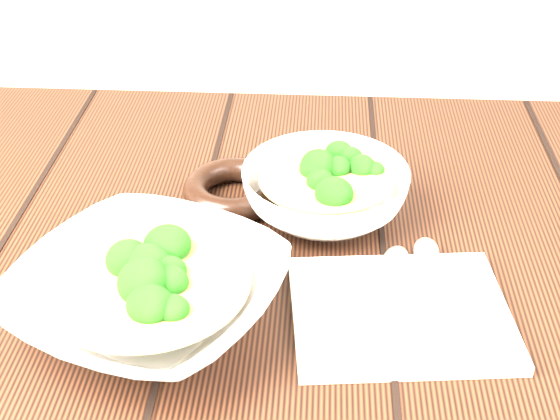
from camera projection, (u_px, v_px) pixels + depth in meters
name	position (u px, v px, depth m)	size (l,w,h in m)	color
table	(213.00, 347.00, 0.86)	(1.20, 0.80, 0.75)	black
soup_bowl_front	(148.00, 293.00, 0.70)	(0.31, 0.31, 0.07)	silver
soup_bowl_back	(325.00, 190.00, 0.85)	(0.24, 0.24, 0.06)	silver
trivet	(234.00, 190.00, 0.88)	(0.12, 0.12, 0.03)	black
napkin	(400.00, 313.00, 0.72)	(0.20, 0.16, 0.01)	beige
spoon_left	(391.00, 279.00, 0.75)	(0.05, 0.16, 0.01)	#9F9A8C
spoon_right	(427.00, 271.00, 0.76)	(0.03, 0.16, 0.01)	#9F9A8C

